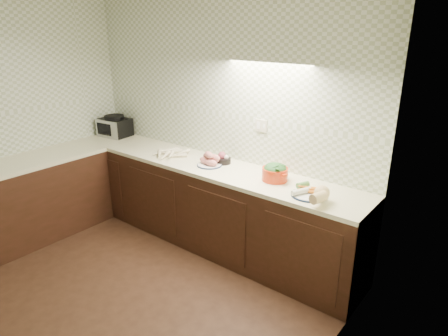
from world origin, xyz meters
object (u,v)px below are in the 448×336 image
Objects in this scene: parsnip_pile at (167,153)px; veg_plate at (315,193)px; sweet_potato_plate at (210,160)px; toaster_oven at (115,126)px; onion_bowl at (223,159)px; dutch_oven at (275,172)px.

veg_plate is at bearing -1.33° from parsnip_pile.
sweet_potato_plate reaches higher than parsnip_pile.
sweet_potato_plate is (1.70, -0.12, -0.07)m from toaster_oven.
sweet_potato_plate is (0.58, 0.04, 0.02)m from parsnip_pile.
parsnip_pile is at bearing -164.48° from onion_bowl.
onion_bowl is at bearing -166.14° from dutch_oven.
toaster_oven is 2.91m from veg_plate.
onion_bowl is (0.64, 0.18, 0.02)m from parsnip_pile.
toaster_oven is 2.56× the size of onion_bowl.
toaster_oven is 1.76m from onion_bowl.
toaster_oven is 1.32× the size of dutch_oven.
toaster_oven is 1.71m from sweet_potato_plate.
onion_bowl is at bearing 65.80° from sweet_potato_plate.
sweet_potato_plate is 0.74m from dutch_oven.
toaster_oven is 1.01× the size of veg_plate.
toaster_oven is 1.58× the size of sweet_potato_plate.
parsnip_pile is 2.12× the size of onion_bowl.
veg_plate reaches higher than onion_bowl.
dutch_oven is at bearing -6.71° from onion_bowl.
dutch_oven is (0.67, -0.08, 0.04)m from onion_bowl.
toaster_oven is at bearing 176.00° from sweet_potato_plate.
dutch_oven is 0.49m from veg_plate.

